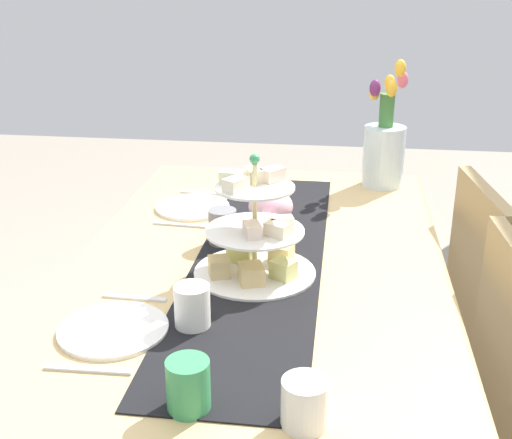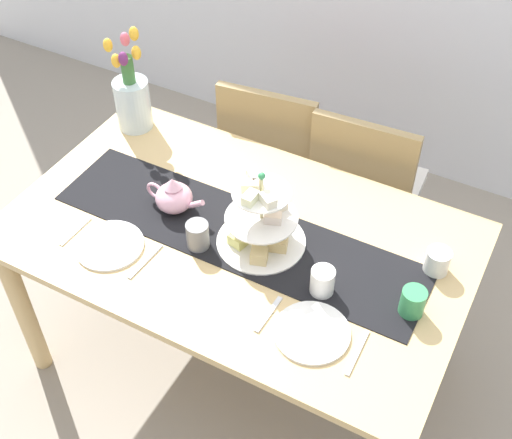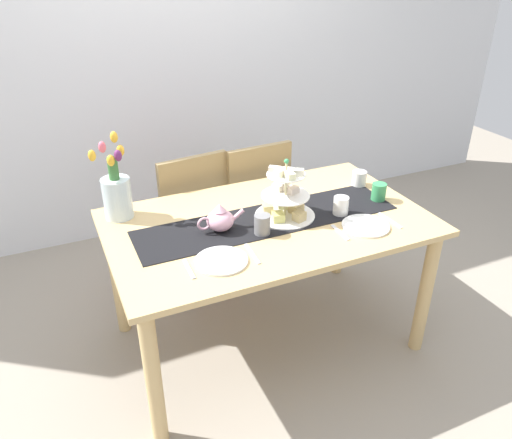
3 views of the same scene
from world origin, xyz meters
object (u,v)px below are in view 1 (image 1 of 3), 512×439
dinner_plate_right (113,329)px  fork_right (135,298)px  teapot (271,205)px  cream_jug (305,403)px  mug_orange (188,386)px  knife_left (182,225)px  mug_white_text (192,307)px  dining_table (260,295)px  fork_left (202,193)px  chair_left (509,322)px  tiered_cake_stand (255,239)px  mug_grey (223,226)px  tulip_vase (384,147)px  knife_right (88,370)px  dinner_plate_left (193,207)px

dinner_plate_right → fork_right: size_ratio=1.53×
teapot → cream_jug: (0.90, 0.16, -0.02)m
fork_right → teapot: bearing=153.2°
teapot → mug_orange: bearing=-2.6°
knife_left → mug_white_text: 0.58m
cream_jug → mug_white_text: bearing=-138.3°
dining_table → fork_right: size_ratio=10.48×
fork_left → chair_left: bearing=73.8°
tiered_cake_stand → dinner_plate_right: 0.41m
mug_grey → mug_white_text: mug_grey is taller
mug_grey → cream_jug: bearing=20.4°
knife_left → mug_grey: mug_grey is taller
cream_jug → knife_left: cream_jug is taller
chair_left → fork_right: bearing=-64.1°
mug_orange → cream_jug: bearing=85.8°
tulip_vase → mug_grey: 0.74m
tiered_cake_stand → chair_left: bearing=113.5°
tiered_cake_stand → tulip_vase: 0.83m
chair_left → teapot: 0.77m
dinner_plate_right → mug_grey: mug_grey is taller
dining_table → teapot: bearing=180.0°
knife_right → knife_left: bearing=180.0°
knife_left → mug_orange: (0.83, 0.21, 0.04)m
chair_left → dinner_plate_left: 1.00m
knife_left → mug_grey: bearing=51.3°
cream_jug → fork_left: bearing=-159.9°
dining_table → tiered_cake_stand: tiered_cake_stand is taller
chair_left → tiered_cake_stand: (0.31, -0.70, 0.35)m
teapot → mug_orange: size_ratio=2.51×
cream_jug → tiered_cake_stand: bearing=-164.0°
cream_jug → knife_right: 0.43m
tiered_cake_stand → dinner_plate_left: tiered_cake_stand is taller
tulip_vase → cream_jug: size_ratio=5.06×
fork_right → chair_left: bearing=115.9°
dining_table → teapot: (-0.25, 0.00, 0.17)m
cream_jug → dinner_plate_left: (-0.99, -0.41, -0.04)m
knife_right → dining_table: bearing=154.8°
mug_white_text → tiered_cake_stand: bearing=159.9°
chair_left → cream_jug: chair_left is taller
knife_left → mug_orange: mug_orange is taller
dining_table → mug_orange: (0.63, -0.04, 0.15)m
dinner_plate_right → chair_left: bearing=122.5°
tiered_cake_stand → dinner_plate_right: bearing=-40.0°
dining_table → knife_right: 0.61m
chair_left → knife_left: 0.99m
dining_table → cream_jug: cream_jug is taller
dining_table → cream_jug: bearing=13.9°
tiered_cake_stand → fork_left: tiered_cake_stand is taller
tulip_vase → knife_right: 1.35m
mug_grey → dining_table: bearing=53.0°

